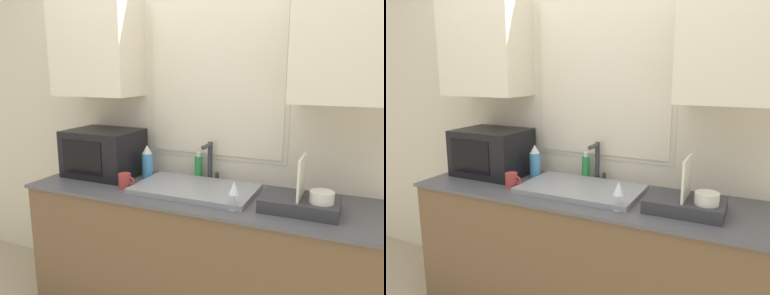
% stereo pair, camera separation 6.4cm
% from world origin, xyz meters
% --- Properties ---
extents(countertop, '(2.13, 0.66, 0.89)m').
position_xyz_m(countertop, '(0.00, 0.31, 0.45)').
color(countertop, brown).
rests_on(countertop, ground_plane).
extents(wall_back, '(6.00, 0.38, 2.60)m').
position_xyz_m(wall_back, '(0.00, 0.62, 1.40)').
color(wall_back, beige).
rests_on(wall_back, ground_plane).
extents(sink_basin, '(0.73, 0.44, 0.03)m').
position_xyz_m(sink_basin, '(-0.01, 0.32, 0.91)').
color(sink_basin, gray).
rests_on(sink_basin, countertop).
extents(faucet, '(0.08, 0.14, 0.26)m').
position_xyz_m(faucet, '(-0.01, 0.56, 1.04)').
color(faucet, '#333338').
rests_on(faucet, countertop).
extents(microwave, '(0.49, 0.38, 0.32)m').
position_xyz_m(microwave, '(-0.74, 0.40, 1.05)').
color(microwave, black).
rests_on(microwave, countertop).
extents(dish_rack, '(0.40, 0.27, 0.29)m').
position_xyz_m(dish_rack, '(0.63, 0.26, 0.94)').
color(dish_rack, '#333338').
rests_on(dish_rack, countertop).
extents(spray_bottle, '(0.07, 0.07, 0.23)m').
position_xyz_m(spray_bottle, '(-0.43, 0.47, 1.00)').
color(spray_bottle, '#4C99D8').
rests_on(spray_bottle, countertop).
extents(soap_bottle, '(0.05, 0.05, 0.19)m').
position_xyz_m(soap_bottle, '(-0.09, 0.57, 0.97)').
color(soap_bottle, '#268C3F').
rests_on(soap_bottle, countertop).
extents(mug_near_sink, '(0.11, 0.08, 0.09)m').
position_xyz_m(mug_near_sink, '(-0.43, 0.20, 0.94)').
color(mug_near_sink, '#A53833').
rests_on(mug_near_sink, countertop).
extents(wine_glass, '(0.06, 0.06, 0.15)m').
position_xyz_m(wine_glass, '(0.30, 0.13, 1.00)').
color(wine_glass, silver).
rests_on(wine_glass, countertop).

